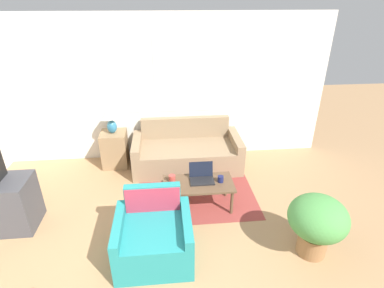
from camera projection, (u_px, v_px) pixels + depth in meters
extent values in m
cube|color=white|center=(152.00, 90.00, 5.33)|extent=(6.37, 0.05, 2.60)
cube|color=white|center=(107.00, 78.00, 5.13)|extent=(1.10, 0.01, 1.30)
cube|color=white|center=(185.00, 76.00, 5.25)|extent=(1.10, 0.01, 1.30)
cube|color=brown|center=(194.00, 184.00, 4.98)|extent=(1.83, 1.97, 0.01)
cube|color=#937A5B|center=(187.00, 156.00, 5.40)|extent=(1.62, 0.90, 0.43)
cube|color=#937A5B|center=(185.00, 138.00, 5.65)|extent=(1.62, 0.12, 0.81)
cube|color=#937A5B|center=(138.00, 155.00, 5.29)|extent=(0.14, 0.90, 0.58)
cube|color=#937A5B|center=(235.00, 151.00, 5.44)|extent=(0.14, 0.90, 0.58)
cube|color=teal|center=(154.00, 243.00, 3.51)|extent=(0.67, 0.79, 0.45)
cube|color=teal|center=(154.00, 212.00, 3.74)|extent=(0.67, 0.10, 0.80)
cube|color=teal|center=(120.00, 241.00, 3.45)|extent=(0.10, 0.79, 0.57)
cube|color=teal|center=(187.00, 236.00, 3.51)|extent=(0.10, 0.79, 0.57)
cube|color=#B23347|center=(153.00, 208.00, 3.64)|extent=(0.65, 0.01, 0.58)
cube|color=#937551|center=(115.00, 149.00, 5.42)|extent=(0.44, 0.44, 0.65)
ellipsoid|color=teal|center=(112.00, 127.00, 5.22)|extent=(0.17, 0.17, 0.23)
cylinder|color=tan|center=(111.00, 119.00, 5.16)|extent=(0.02, 0.02, 0.06)
cone|color=white|center=(110.00, 112.00, 5.10)|extent=(0.30, 0.30, 0.19)
cube|color=brown|center=(198.00, 184.00, 4.30)|extent=(1.01, 0.52, 0.03)
cylinder|color=brown|center=(167.00, 206.00, 4.16)|extent=(0.04, 0.04, 0.38)
cylinder|color=brown|center=(232.00, 202.00, 4.24)|extent=(0.04, 0.04, 0.38)
cylinder|color=brown|center=(167.00, 189.00, 4.54)|extent=(0.04, 0.04, 0.38)
cylinder|color=brown|center=(226.00, 185.00, 4.62)|extent=(0.04, 0.04, 0.38)
cube|color=black|center=(202.00, 181.00, 4.31)|extent=(0.35, 0.22, 0.02)
cube|color=black|center=(201.00, 169.00, 4.39)|extent=(0.35, 0.07, 0.22)
cylinder|color=#B23D38|center=(172.00, 178.00, 4.31)|extent=(0.10, 0.10, 0.10)
cylinder|color=#191E4C|center=(221.00, 179.00, 4.29)|extent=(0.08, 0.08, 0.09)
ellipsoid|color=gold|center=(174.00, 186.00, 4.17)|extent=(0.16, 0.16, 0.05)
cylinder|color=#996B42|center=(312.00, 243.00, 3.62)|extent=(0.35, 0.35, 0.27)
ellipsoid|color=#4C9347|center=(318.00, 218.00, 3.44)|extent=(0.68, 0.68, 0.51)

